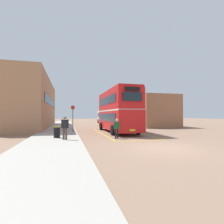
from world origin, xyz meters
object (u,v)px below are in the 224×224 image
object	(u,v)px
litter_bin	(57,132)
pedestrian_boarding	(117,127)
single_deck_bus	(104,116)
bus_stop_sign	(73,116)
double_decker_bus	(117,110)
pedestrian_waiting_near	(65,126)

from	to	relation	value
litter_bin	pedestrian_boarding	bearing A→B (deg)	-7.50
single_deck_bus	pedestrian_boarding	bearing A→B (deg)	-99.64
single_deck_bus	pedestrian_boarding	xyz separation A→B (m)	(-4.42, -26.01, -0.69)
pedestrian_boarding	bus_stop_sign	xyz separation A→B (m)	(-3.42, 5.42, 0.90)
double_decker_bus	single_deck_bus	world-z (taller)	double_decker_bus
pedestrian_boarding	pedestrian_waiting_near	bearing A→B (deg)	-170.18
single_deck_bus	litter_bin	distance (m)	27.03
single_deck_bus	pedestrian_waiting_near	bearing A→B (deg)	-107.84
litter_bin	single_deck_bus	bearing A→B (deg)	69.99
pedestrian_boarding	double_decker_bus	bearing A→B (deg)	73.59
pedestrian_boarding	bus_stop_sign	world-z (taller)	bus_stop_sign
litter_bin	bus_stop_sign	distance (m)	5.15
double_decker_bus	single_deck_bus	distance (m)	20.84
pedestrian_boarding	pedestrian_waiting_near	world-z (taller)	pedestrian_waiting_near
single_deck_bus	pedestrian_waiting_near	world-z (taller)	single_deck_bus
double_decker_bus	pedestrian_waiting_near	world-z (taller)	double_decker_bus
double_decker_bus	litter_bin	bearing A→B (deg)	-143.44
double_decker_bus	pedestrian_boarding	distance (m)	5.83
pedestrian_waiting_near	litter_bin	world-z (taller)	pedestrian_waiting_near
single_deck_bus	bus_stop_sign	bearing A→B (deg)	-110.85
bus_stop_sign	pedestrian_boarding	bearing A→B (deg)	-57.73
pedestrian_waiting_near	litter_bin	bearing A→B (deg)	115.20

